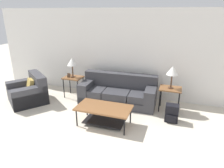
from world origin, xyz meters
TOP-DOWN VIEW (x-y plane):
  - wall_back at (0.00, 4.14)m, footprint 8.94×0.06m
  - couch at (-0.09, 3.49)m, footprint 2.16×0.92m
  - armchair at (-2.58, 2.73)m, footprint 1.41×1.39m
  - coffee_table at (-0.05, 2.24)m, footprint 1.25×0.66m
  - side_table_left at (-1.51, 3.47)m, footprint 0.56×0.45m
  - side_table_right at (1.33, 3.47)m, footprint 0.56×0.45m
  - table_lamp_left at (-1.51, 3.47)m, footprint 0.29×0.29m
  - table_lamp_right at (1.33, 3.47)m, footprint 0.29×0.29m
  - backpack at (1.43, 2.90)m, footprint 0.31×0.30m
  - picture_frame at (-1.62, 3.40)m, footprint 0.10×0.04m

SIDE VIEW (x-z plane):
  - backpack at x=1.43m, z-range -0.01..0.42m
  - armchair at x=-2.58m, z-range -0.11..0.69m
  - couch at x=-0.09m, z-range -0.11..0.71m
  - coffee_table at x=-0.05m, z-range 0.11..0.56m
  - side_table_left at x=-1.51m, z-range 0.24..0.88m
  - side_table_right at x=1.33m, z-range 0.24..0.88m
  - picture_frame at x=-1.62m, z-range 0.63..0.76m
  - table_lamp_left at x=-1.51m, z-range 0.80..1.38m
  - table_lamp_right at x=1.33m, z-range 0.80..1.38m
  - wall_back at x=0.00m, z-range 0.00..2.60m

